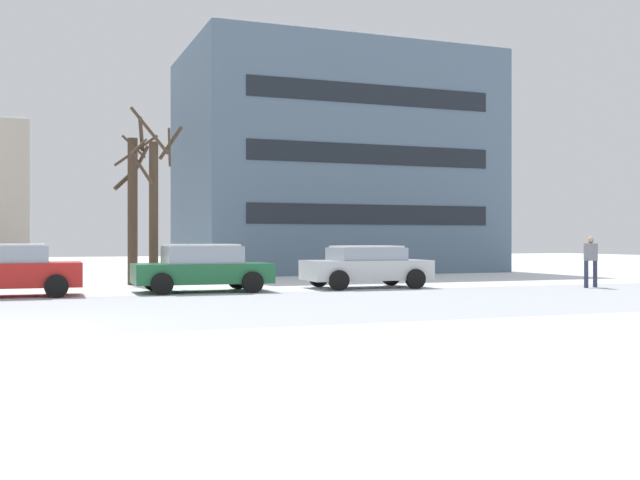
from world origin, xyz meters
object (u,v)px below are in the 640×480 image
Objects in this scene: parked_car_green at (202,268)px; parked_car_red at (8,270)px; parked_car_silver at (366,266)px; pedestrian_crossing at (591,258)px.

parked_car_red is at bearing -179.74° from parked_car_green.
parked_car_silver is (10.97, 0.05, -0.03)m from parked_car_red.
parked_car_red is 5.48m from parked_car_green.
parked_car_red is at bearing 172.00° from pedestrian_crossing.
pedestrian_crossing is at bearing -20.26° from parked_car_silver.
parked_car_green reaches higher than parked_car_silver.
pedestrian_crossing is at bearing -8.00° from parked_car_red.
parked_car_green is 5.48m from parked_car_silver.
parked_car_red is 2.36× the size of pedestrian_crossing.
parked_car_green is at bearing 168.44° from pedestrian_crossing.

